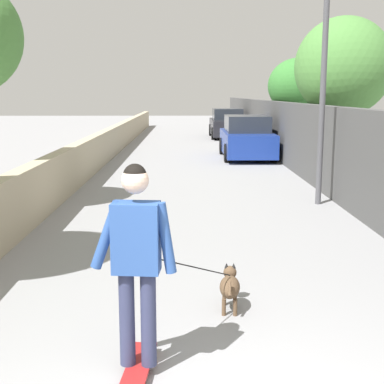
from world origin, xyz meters
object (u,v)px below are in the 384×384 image
(dog, at_px, (229,285))
(car_near, at_px, (247,138))
(tree_right_near, at_px, (343,67))
(car_far, at_px, (227,124))
(lamp_post, at_px, (325,49))
(person_skateboarder, at_px, (136,250))
(tree_right_far, at_px, (298,86))
(skateboard, at_px, (139,366))

(dog, xyz_separation_m, car_near, (13.81, -1.76, 0.44))
(car_near, bearing_deg, tree_right_near, -146.51)
(tree_right_near, height_order, car_far, tree_right_near)
(lamp_post, distance_m, car_far, 17.54)
(tree_right_near, distance_m, person_skateboarder, 12.78)
(tree_right_far, relative_size, car_near, 0.93)
(car_far, bearing_deg, skateboard, 173.80)
(skateboard, relative_size, car_near, 0.20)
(tree_right_near, xyz_separation_m, person_skateboarder, (-11.59, 5.00, -1.99))
(tree_right_far, bearing_deg, car_near, 136.52)
(car_near, distance_m, car_far, 9.14)
(person_skateboarder, height_order, car_far, person_skateboarder)
(skateboard, bearing_deg, dog, -33.12)
(tree_right_near, bearing_deg, tree_right_far, 0.51)
(tree_right_far, xyz_separation_m, car_near, (-2.43, 2.31, -1.91))
(tree_right_far, distance_m, car_far, 7.35)
(tree_right_near, height_order, skateboard, tree_right_near)
(tree_right_far, height_order, skateboard, tree_right_far)
(car_far, bearing_deg, car_near, 180.00)
(dog, bearing_deg, lamp_post, -22.88)
(car_near, bearing_deg, lamp_post, -175.82)
(car_near, bearing_deg, tree_right_far, -43.48)
(car_near, xyz_separation_m, car_far, (9.14, -0.00, 0.00))
(dog, distance_m, car_far, 23.03)
(lamp_post, bearing_deg, car_far, 1.98)
(skateboard, bearing_deg, lamp_post, -25.01)
(skateboard, relative_size, car_far, 0.19)
(skateboard, height_order, car_far, car_far)
(lamp_post, distance_m, person_skateboarder, 7.95)
(skateboard, distance_m, dog, 1.62)
(person_skateboarder, relative_size, car_far, 0.40)
(lamp_post, relative_size, skateboard, 5.83)
(car_near, relative_size, car_far, 0.94)
(dog, bearing_deg, tree_right_near, -21.92)
(person_skateboarder, bearing_deg, car_near, -9.88)
(tree_right_near, relative_size, tree_right_far, 1.21)
(lamp_post, xyz_separation_m, skateboard, (-6.94, 3.24, -3.14))
(person_skateboarder, xyz_separation_m, car_near, (15.15, -2.64, -0.37))
(skateboard, distance_m, person_skateboarder, 1.01)
(tree_right_near, xyz_separation_m, skateboard, (-11.59, 5.00, -3.01))
(tree_right_far, bearing_deg, tree_right_near, -179.49)
(tree_right_far, relative_size, person_skateboarder, 2.19)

